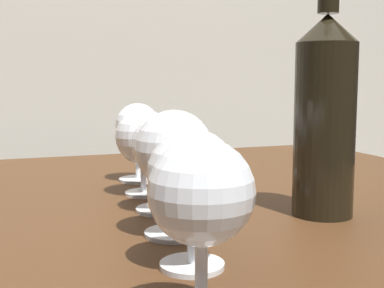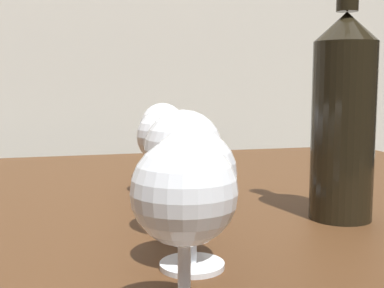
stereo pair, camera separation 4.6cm
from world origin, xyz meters
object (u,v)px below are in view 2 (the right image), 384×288
Objects in this scene: wine_bottle at (344,111)px; wine_glass_pinot at (177,148)px; wine_glass_rose at (192,176)px; wine_glass_chardonnay at (183,151)px; wine_glass_cabernet at (163,128)px; wine_glass_white at (164,138)px; wine_glass_amber at (184,200)px.

wine_glass_pinot is at bearing 155.05° from wine_bottle.
wine_glass_rose is at bearing -99.24° from wine_glass_pinot.
wine_bottle reaches higher than wine_glass_chardonnay.
wine_glass_cabernet is at bearing 82.81° from wine_glass_chardonnay.
wine_glass_pinot is 0.10m from wine_glass_white.
wine_glass_chardonnay is at bearing -174.43° from wine_bottle.
wine_bottle is at bearing 42.13° from wine_glass_amber.
wine_glass_chardonnay is 0.40× the size of wine_bottle.
wine_glass_amber is at bearing -102.04° from wine_glass_pinot.
wine_glass_cabernet is at bearing 83.95° from wine_glass_pinot.
wine_glass_amber reaches higher than wine_glass_pinot.
wine_glass_pinot is at bearing 80.59° from wine_glass_chardonnay.
wine_bottle is at bearing 5.57° from wine_glass_chardonnay.
wine_glass_pinot is at bearing 77.96° from wine_glass_amber.
wine_glass_cabernet reaches higher than wine_glass_white.
wine_glass_amber and wine_glass_cabernet have the same top height.
wine_glass_pinot is at bearing 80.76° from wine_glass_rose.
wine_glass_pinot is 0.36× the size of wine_bottle.
wine_glass_amber is at bearing -99.68° from wine_glass_cabernet.
wine_glass_chardonnay is 0.11m from wine_glass_pinot.
wine_bottle is (0.20, 0.02, 0.04)m from wine_glass_chardonnay.
wine_glass_white is at bearing 84.31° from wine_glass_chardonnay.
wine_glass_rose is 0.97× the size of wine_glass_cabernet.
wine_glass_cabernet reaches higher than wine_glass_rose.
wine_bottle is (0.19, -0.09, 0.05)m from wine_glass_pinot.
wine_glass_rose is at bearing -97.64° from wine_glass_cabernet.
wine_glass_amber is 0.22m from wine_glass_chardonnay.
wine_glass_cabernet is at bearing 79.89° from wine_glass_white.
wine_glass_chardonnay is (0.02, 0.10, 0.01)m from wine_glass_rose.
wine_glass_rose is at bearing -96.78° from wine_glass_white.
wine_glass_rose is 0.92× the size of wine_glass_chardonnay.
wine_glass_amber is 0.12m from wine_glass_rose.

